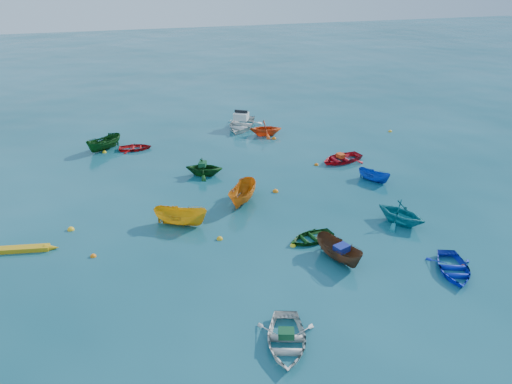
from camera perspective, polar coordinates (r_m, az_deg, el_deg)
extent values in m
plane|color=#0A434D|center=(27.38, 2.66, -5.23)|extent=(160.00, 160.00, 0.00)
imported|color=silver|center=(20.86, 3.45, -17.04)|extent=(3.24, 3.89, 0.70)
imported|color=#50311C|center=(25.89, 9.40, -7.64)|extent=(2.13, 3.24, 1.17)
imported|color=#0E27BA|center=(26.48, 21.56, -8.51)|extent=(3.10, 3.64, 0.64)
imported|color=gold|center=(28.88, -8.55, -3.72)|extent=(3.37, 2.45, 1.22)
imported|color=#0F4112|center=(27.29, 6.29, -5.49)|extent=(2.90, 2.35, 0.53)
imported|color=teal|center=(29.89, 16.11, -3.44)|extent=(3.64, 3.78, 1.53)
imported|color=#B70F12|center=(40.34, -13.61, 4.75)|extent=(2.64, 1.98, 0.52)
imported|color=#CA6B13|center=(31.01, -1.51, -1.20)|extent=(2.84, 3.52, 1.30)
imported|color=#0F4214|center=(34.91, -5.91, 1.94)|extent=(3.16, 2.95, 1.35)
imported|color=red|center=(37.53, 9.70, 3.48)|extent=(3.79, 3.13, 0.68)
imported|color=#0D3EA9|center=(34.78, 13.27, 1.25)|extent=(2.05, 2.39, 0.89)
imported|color=#E14815|center=(42.32, 1.10, 6.51)|extent=(3.03, 2.74, 1.40)
imported|color=#0F4213|center=(40.89, -16.86, 4.63)|extent=(3.18, 2.85, 1.21)
imported|color=silver|center=(44.11, -1.68, 7.34)|extent=(4.87, 5.38, 1.51)
cube|color=#134D2A|center=(20.59, 3.48, -15.83)|extent=(0.75, 0.64, 0.31)
cube|color=navy|center=(25.39, 9.76, -6.36)|extent=(0.87, 0.76, 0.35)
cube|color=#134C28|center=(34.59, -6.13, 3.20)|extent=(0.68, 0.78, 0.31)
cube|color=#DE4716|center=(37.28, 9.64, 4.13)|extent=(0.58, 0.68, 0.28)
sphere|color=orange|center=(27.11, -18.10, -7.03)|extent=(0.31, 0.31, 0.31)
sphere|color=yellow|center=(26.70, 4.24, -6.18)|extent=(0.31, 0.31, 0.31)
sphere|color=#FB570D|center=(27.05, 22.71, -7.96)|extent=(0.36, 0.36, 0.36)
sphere|color=yellow|center=(29.93, -20.39, -4.08)|extent=(0.39, 0.39, 0.39)
sphere|color=orange|center=(32.36, 2.24, 0.03)|extent=(0.38, 0.38, 0.38)
sphere|color=gold|center=(27.28, -4.17, -5.41)|extent=(0.34, 0.34, 0.34)
sphere|color=#D4610B|center=(36.59, 6.91, 3.07)|extent=(0.32, 0.32, 0.32)
sphere|color=yellow|center=(40.34, -16.94, 4.33)|extent=(0.32, 0.32, 0.32)
sphere|color=#D45B0B|center=(41.46, 2.07, 6.08)|extent=(0.37, 0.37, 0.37)
sphere|color=yellow|center=(44.65, 15.08, 6.67)|extent=(0.32, 0.32, 0.32)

